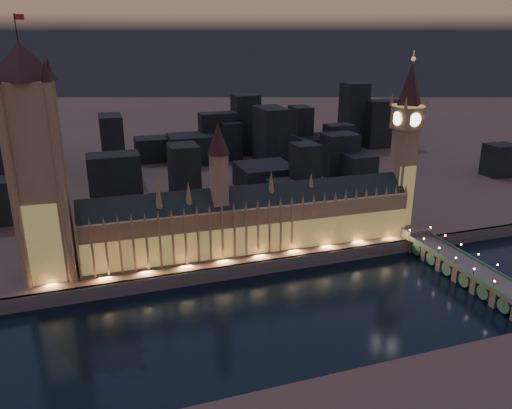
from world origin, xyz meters
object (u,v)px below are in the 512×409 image
object	(u,v)px
victoria_tower	(35,156)
westminster_bridge	(466,271)
elizabeth_tower	(406,134)
palace_of_westminster	(251,219)

from	to	relation	value
victoria_tower	westminster_bridge	distance (m)	239.65
elizabeth_tower	westminster_bridge	bearing A→B (deg)	-88.10
elizabeth_tower	westminster_bridge	size ratio (longest dim) A/B	1.02
palace_of_westminster	victoria_tower	size ratio (longest dim) A/B	1.51
palace_of_westminster	elizabeth_tower	distance (m)	113.53
palace_of_westminster	victoria_tower	world-z (taller)	victoria_tower
elizabeth_tower	westminster_bridge	world-z (taller)	elizabeth_tower
westminster_bridge	victoria_tower	bearing A→B (deg)	163.46
victoria_tower	elizabeth_tower	world-z (taller)	victoria_tower
palace_of_westminster	westminster_bridge	world-z (taller)	palace_of_westminster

